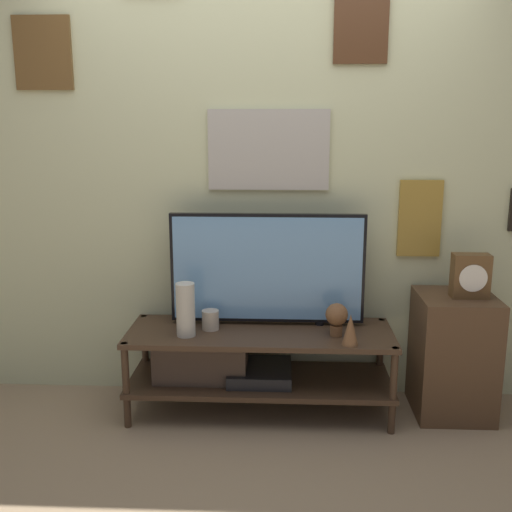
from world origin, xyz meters
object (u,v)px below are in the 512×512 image
television (267,269)px  mantel_clock (470,276)px  vase_tall_ceramic (186,310)px  candle_jar (210,320)px  decorative_bust (337,316)px  vase_slim_bronze (350,330)px

television → mantel_clock: (1.12, -0.10, -0.00)m
vase_tall_ceramic → candle_jar: (0.12, 0.11, -0.09)m
television → decorative_bust: bearing=-23.8°
decorative_bust → mantel_clock: (0.73, 0.07, 0.22)m
vase_slim_bronze → mantel_clock: (0.67, 0.21, 0.25)m
vase_slim_bronze → decorative_bust: decorative_bust is taller
vase_tall_ceramic → decorative_bust: vase_tall_ceramic is taller
vase_slim_bronze → candle_jar: vase_slim_bronze is taller
vase_slim_bronze → mantel_clock: size_ratio=0.69×
candle_jar → decorative_bust: bearing=-5.6°
television → vase_tall_ceramic: (-0.44, -0.21, -0.19)m
mantel_clock → candle_jar: bearing=-180.0°
television → candle_jar: 0.44m
vase_slim_bronze → mantel_clock: mantel_clock is taller
television → vase_slim_bronze: 0.60m
television → vase_tall_ceramic: bearing=-154.3°
television → mantel_clock: television is taller
vase_slim_bronze → mantel_clock: bearing=17.3°
television → candle_jar: television is taller
vase_tall_ceramic → mantel_clock: bearing=4.1°
television → vase_slim_bronze: (0.45, -0.31, -0.25)m
decorative_bust → mantel_clock: mantel_clock is taller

